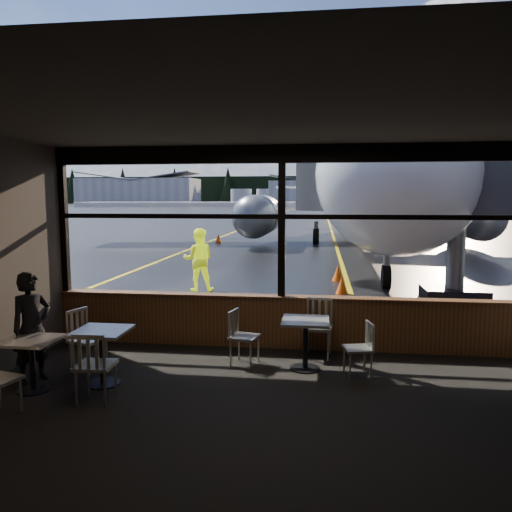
% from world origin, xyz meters
% --- Properties ---
extents(ground_plane, '(520.00, 520.00, 0.00)m').
position_xyz_m(ground_plane, '(0.00, 120.00, 0.00)').
color(ground_plane, black).
rests_on(ground_plane, ground).
extents(carpet_floor, '(8.00, 6.00, 0.01)m').
position_xyz_m(carpet_floor, '(0.00, -3.00, 0.01)').
color(carpet_floor, black).
rests_on(carpet_floor, ground).
extents(ceiling, '(8.00, 6.00, 0.04)m').
position_xyz_m(ceiling, '(0.00, -3.00, 3.50)').
color(ceiling, '#38332D').
rests_on(ceiling, ground).
extents(wall_back, '(8.00, 0.04, 3.50)m').
position_xyz_m(wall_back, '(0.00, -6.00, 1.75)').
color(wall_back, '#453D37').
rests_on(wall_back, ground).
extents(window_sill, '(8.00, 0.28, 0.90)m').
position_xyz_m(window_sill, '(0.00, 0.00, 0.45)').
color(window_sill, '#57321A').
rests_on(window_sill, ground).
extents(window_header, '(8.00, 0.18, 0.30)m').
position_xyz_m(window_header, '(0.00, 0.00, 3.35)').
color(window_header, black).
rests_on(window_header, ground).
extents(mullion_left, '(0.12, 0.12, 2.60)m').
position_xyz_m(mullion_left, '(-3.95, 0.00, 2.20)').
color(mullion_left, black).
rests_on(mullion_left, ground).
extents(mullion_centre, '(0.12, 0.12, 2.60)m').
position_xyz_m(mullion_centre, '(0.00, 0.00, 2.20)').
color(mullion_centre, black).
rests_on(mullion_centre, ground).
extents(window_transom, '(8.00, 0.10, 0.08)m').
position_xyz_m(window_transom, '(0.00, 0.00, 2.30)').
color(window_transom, black).
rests_on(window_transom, ground).
extents(airliner, '(32.78, 39.06, 11.75)m').
position_xyz_m(airliner, '(2.82, 19.11, 5.87)').
color(airliner, white).
rests_on(airliner, ground_plane).
extents(jet_bridge, '(9.34, 11.42, 4.98)m').
position_xyz_m(jet_bridge, '(3.60, 5.50, 2.49)').
color(jet_bridge, '#2E2E31').
rests_on(jet_bridge, ground_plane).
extents(cafe_table_near, '(0.71, 0.71, 0.78)m').
position_xyz_m(cafe_table_near, '(0.45, -1.06, 0.39)').
color(cafe_table_near, gray).
rests_on(cafe_table_near, carpet_floor).
extents(cafe_table_mid, '(0.72, 0.72, 0.79)m').
position_xyz_m(cafe_table_mid, '(-2.35, -2.06, 0.40)').
color(cafe_table_mid, gray).
rests_on(cafe_table_mid, carpet_floor).
extents(cafe_table_left, '(0.66, 0.66, 0.73)m').
position_xyz_m(cafe_table_left, '(-3.19, -2.41, 0.36)').
color(cafe_table_left, '#A7A199').
rests_on(cafe_table_left, carpet_floor).
extents(chair_near_e, '(0.54, 0.54, 0.82)m').
position_xyz_m(chair_near_e, '(1.23, -1.26, 0.41)').
color(chair_near_e, beige).
rests_on(chair_near_e, carpet_floor).
extents(chair_near_w, '(0.57, 0.57, 0.87)m').
position_xyz_m(chair_near_w, '(-0.50, -0.95, 0.44)').
color(chair_near_w, '#B8B3A6').
rests_on(chair_near_w, carpet_floor).
extents(chair_near_n, '(0.57, 0.57, 0.97)m').
position_xyz_m(chair_near_n, '(0.64, -0.40, 0.48)').
color(chair_near_n, '#B5B1A4').
rests_on(chair_near_n, carpet_floor).
extents(chair_mid_s, '(0.55, 0.55, 0.96)m').
position_xyz_m(chair_mid_s, '(-2.17, -2.64, 0.48)').
color(chair_mid_s, '#AAA699').
rests_on(chair_mid_s, carpet_floor).
extents(chair_mid_w, '(0.66, 0.66, 0.95)m').
position_xyz_m(chair_mid_w, '(-2.81, -1.54, 0.48)').
color(chair_mid_w, beige).
rests_on(chair_mid_w, carpet_floor).
extents(passenger, '(0.62, 0.69, 1.58)m').
position_xyz_m(passenger, '(-3.39, -2.05, 0.79)').
color(passenger, black).
rests_on(passenger, carpet_floor).
extents(ground_crew, '(0.96, 0.80, 1.77)m').
position_xyz_m(ground_crew, '(-2.75, 5.14, 0.88)').
color(ground_crew, '#BFF219').
rests_on(ground_crew, ground_plane).
extents(cone_nose, '(0.37, 0.37, 0.51)m').
position_xyz_m(cone_nose, '(1.22, 7.31, 0.25)').
color(cone_nose, orange).
rests_on(cone_nose, ground_plane).
extents(cone_wing, '(0.38, 0.38, 0.52)m').
position_xyz_m(cone_wing, '(-5.30, 20.09, 0.26)').
color(cone_wing, orange).
rests_on(cone_wing, ground_plane).
extents(hangar_left, '(45.00, 18.00, 11.00)m').
position_xyz_m(hangar_left, '(-70.00, 180.00, 5.50)').
color(hangar_left, silver).
rests_on(hangar_left, ground_plane).
extents(hangar_mid, '(38.00, 15.00, 10.00)m').
position_xyz_m(hangar_mid, '(0.00, 185.00, 5.00)').
color(hangar_mid, silver).
rests_on(hangar_mid, ground_plane).
extents(hangar_right, '(50.00, 20.00, 12.00)m').
position_xyz_m(hangar_right, '(60.00, 178.00, 6.00)').
color(hangar_right, silver).
rests_on(hangar_right, ground_plane).
extents(fuel_tank_a, '(8.00, 8.00, 6.00)m').
position_xyz_m(fuel_tank_a, '(-30.00, 182.00, 3.00)').
color(fuel_tank_a, silver).
rests_on(fuel_tank_a, ground_plane).
extents(fuel_tank_b, '(8.00, 8.00, 6.00)m').
position_xyz_m(fuel_tank_b, '(-20.00, 182.00, 3.00)').
color(fuel_tank_b, silver).
rests_on(fuel_tank_b, ground_plane).
extents(fuel_tank_c, '(8.00, 8.00, 6.00)m').
position_xyz_m(fuel_tank_c, '(-10.00, 182.00, 3.00)').
color(fuel_tank_c, silver).
rests_on(fuel_tank_c, ground_plane).
extents(treeline, '(360.00, 3.00, 12.00)m').
position_xyz_m(treeline, '(0.00, 210.00, 6.00)').
color(treeline, black).
rests_on(treeline, ground_plane).
extents(cone_extra, '(0.33, 0.33, 0.46)m').
position_xyz_m(cone_extra, '(1.25, 5.17, 0.23)').
color(cone_extra, '#F75F07').
rests_on(cone_extra, ground_plane).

